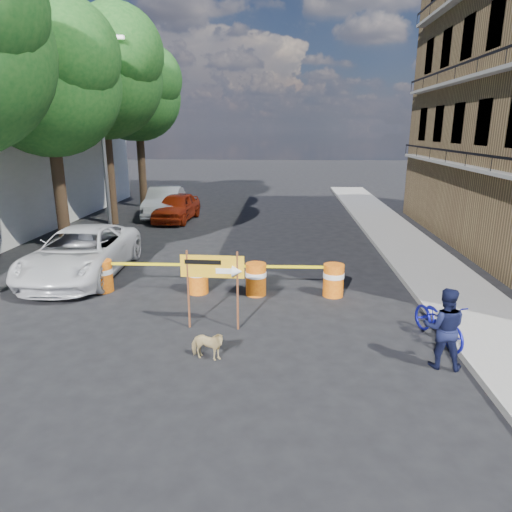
# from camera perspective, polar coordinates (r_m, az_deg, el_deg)

# --- Properties ---
(ground) EXTENTS (120.00, 120.00, 0.00)m
(ground) POSITION_cam_1_polar(r_m,az_deg,el_deg) (10.41, -4.76, -9.73)
(ground) COLOR black
(ground) RESTS_ON ground
(sidewalk_east) EXTENTS (2.40, 40.00, 0.15)m
(sidewalk_east) POSITION_cam_1_polar(r_m,az_deg,el_deg) (16.61, 20.07, -0.61)
(sidewalk_east) COLOR gray
(sidewalk_east) RESTS_ON ground
(tree_mid_a) EXTENTS (5.25, 5.00, 8.68)m
(tree_mid_a) POSITION_cam_1_polar(r_m,az_deg,el_deg) (18.30, -24.44, 19.20)
(tree_mid_a) COLOR #332316
(tree_mid_a) RESTS_ON ground
(tree_mid_b) EXTENTS (5.67, 5.40, 9.62)m
(tree_mid_b) POSITION_cam_1_polar(r_m,az_deg,el_deg) (22.92, -18.58, 20.54)
(tree_mid_b) COLOR #332316
(tree_mid_b) RESTS_ON ground
(tree_far) EXTENTS (5.04, 4.80, 8.84)m
(tree_far) POSITION_cam_1_polar(r_m,az_deg,el_deg) (27.60, -14.51, 18.82)
(tree_far) COLOR #332316
(tree_far) RESTS_ON ground
(streetlamp) EXTENTS (1.25, 0.18, 8.00)m
(streetlamp) POSITION_cam_1_polar(r_m,az_deg,el_deg) (20.19, -18.50, 14.64)
(streetlamp) COLOR gray
(streetlamp) RESTS_ON ground
(barrel_far_left) EXTENTS (0.58, 0.58, 0.90)m
(barrel_far_left) POSITION_cam_1_polar(r_m,az_deg,el_deg) (13.53, -18.65, -2.30)
(barrel_far_left) COLOR #D64A0C
(barrel_far_left) RESTS_ON ground
(barrel_mid_left) EXTENTS (0.58, 0.58, 0.90)m
(barrel_mid_left) POSITION_cam_1_polar(r_m,az_deg,el_deg) (12.80, -7.27, -2.60)
(barrel_mid_left) COLOR #D64A0C
(barrel_mid_left) RESTS_ON ground
(barrel_mid_right) EXTENTS (0.58, 0.58, 0.90)m
(barrel_mid_right) POSITION_cam_1_polar(r_m,az_deg,el_deg) (12.56, -0.02, -2.83)
(barrel_mid_right) COLOR #D64A0C
(barrel_mid_right) RESTS_ON ground
(barrel_far_right) EXTENTS (0.58, 0.58, 0.90)m
(barrel_far_right) POSITION_cam_1_polar(r_m,az_deg,el_deg) (12.65, 9.66, -2.92)
(barrel_far_right) COLOR #D64A0C
(barrel_far_right) RESTS_ON ground
(detour_sign) EXTENTS (1.44, 0.28, 1.85)m
(detour_sign) POSITION_cam_1_polar(r_m,az_deg,el_deg) (10.19, -4.46, -2.10)
(detour_sign) COLOR #592D19
(detour_sign) RESTS_ON ground
(pedestrian) EXTENTS (0.89, 0.76, 1.60)m
(pedestrian) POSITION_cam_1_polar(r_m,az_deg,el_deg) (9.45, 22.45, -8.32)
(pedestrian) COLOR black
(pedestrian) RESTS_ON ground
(bicycle) EXTENTS (0.84, 1.05, 1.75)m
(bicycle) POSITION_cam_1_polar(r_m,az_deg,el_deg) (10.51, 22.11, -5.43)
(bicycle) COLOR #121492
(bicycle) RESTS_ON ground
(dog) EXTENTS (0.80, 0.50, 0.62)m
(dog) POSITION_cam_1_polar(r_m,az_deg,el_deg) (9.24, -6.13, -11.04)
(dog) COLOR tan
(dog) RESTS_ON ground
(suv_white) EXTENTS (2.68, 5.47, 1.49)m
(suv_white) POSITION_cam_1_polar(r_m,az_deg,el_deg) (15.07, -21.02, 0.35)
(suv_white) COLOR silver
(suv_white) RESTS_ON ground
(sedan_red) EXTENTS (1.94, 4.15, 1.38)m
(sedan_red) POSITION_cam_1_polar(r_m,az_deg,el_deg) (23.19, -9.88, 6.06)
(sedan_red) COLOR maroon
(sedan_red) RESTS_ON ground
(sedan_silver) EXTENTS (1.94, 4.70, 1.51)m
(sedan_silver) POSITION_cam_1_polar(r_m,az_deg,el_deg) (24.50, -11.33, 6.65)
(sedan_silver) COLOR silver
(sedan_silver) RESTS_ON ground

